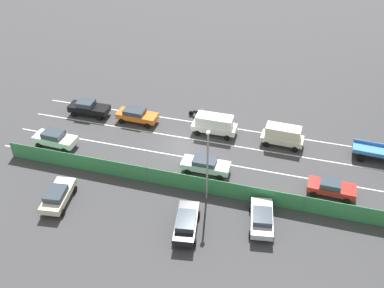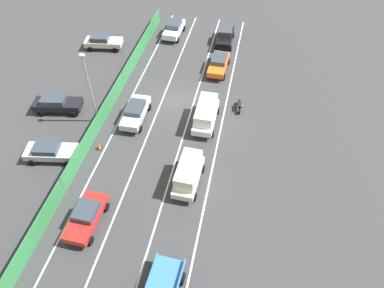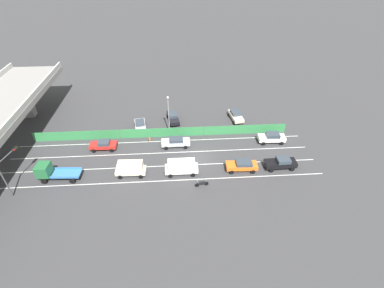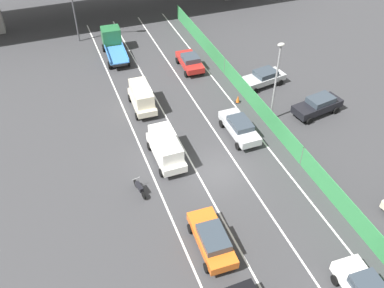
{
  "view_description": "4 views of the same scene",
  "coord_description": "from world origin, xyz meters",
  "px_view_note": "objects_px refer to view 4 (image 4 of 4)",
  "views": [
    {
      "loc": [
        35.43,
        11.12,
        27.61
      ],
      "look_at": [
        1.17,
        1.48,
        1.46
      ],
      "focal_mm": 41.22,
      "sensor_mm": 36.0,
      "label": 1
    },
    {
      "loc": [
        -7.07,
        27.81,
        23.26
      ],
      "look_at": [
        -2.9,
        7.18,
        1.56
      ],
      "focal_mm": 33.76,
      "sensor_mm": 36.0,
      "label": 2
    },
    {
      "loc": [
        -33.8,
        3.21,
        27.84
      ],
      "look_at": [
        0.56,
        0.93,
        2.35
      ],
      "focal_mm": 26.01,
      "sensor_mm": 36.0,
      "label": 3
    },
    {
      "loc": [
        -10.16,
        -21.11,
        22.48
      ],
      "look_at": [
        -1.48,
        1.89,
        1.68
      ],
      "focal_mm": 39.72,
      "sensor_mm": 36.0,
      "label": 4
    }
  ],
  "objects_px": {
    "car_taxi_orange": "(212,239)",
    "car_sedan_silver": "(240,127)",
    "car_van_cream": "(142,97)",
    "flatbed_truck_blue": "(113,42)",
    "street_lamp": "(277,76)",
    "car_van_white": "(166,147)",
    "traffic_light": "(86,6)",
    "car_sedan_red": "(190,61)",
    "motorcycle": "(139,188)",
    "parked_sedan_dark": "(318,105)",
    "traffic_cone": "(238,99)",
    "parked_wagon_silver": "(263,77)"
  },
  "relations": [
    {
      "from": "car_sedan_silver",
      "to": "traffic_cone",
      "type": "bearing_deg",
      "value": 65.73
    },
    {
      "from": "parked_wagon_silver",
      "to": "flatbed_truck_blue",
      "type": "bearing_deg",
      "value": 136.71
    },
    {
      "from": "car_van_cream",
      "to": "flatbed_truck_blue",
      "type": "xyz_separation_m",
      "value": [
        -0.13,
        11.12,
        0.05
      ]
    },
    {
      "from": "car_van_white",
      "to": "street_lamp",
      "type": "distance_m",
      "value": 10.79
    },
    {
      "from": "car_sedan_silver",
      "to": "flatbed_truck_blue",
      "type": "distance_m",
      "value": 18.96
    },
    {
      "from": "car_sedan_silver",
      "to": "traffic_cone",
      "type": "height_order",
      "value": "car_sedan_silver"
    },
    {
      "from": "street_lamp",
      "to": "traffic_cone",
      "type": "bearing_deg",
      "value": 113.77
    },
    {
      "from": "car_van_white",
      "to": "flatbed_truck_blue",
      "type": "height_order",
      "value": "flatbed_truck_blue"
    },
    {
      "from": "motorcycle",
      "to": "street_lamp",
      "type": "distance_m",
      "value": 14.35
    },
    {
      "from": "flatbed_truck_blue",
      "to": "traffic_light",
      "type": "height_order",
      "value": "traffic_light"
    },
    {
      "from": "car_van_cream",
      "to": "parked_sedan_dark",
      "type": "distance_m",
      "value": 15.65
    },
    {
      "from": "flatbed_truck_blue",
      "to": "motorcycle",
      "type": "bearing_deg",
      "value": -97.77
    },
    {
      "from": "parked_sedan_dark",
      "to": "street_lamp",
      "type": "xyz_separation_m",
      "value": [
        -4.31,
        0.65,
        3.52
      ]
    },
    {
      "from": "car_van_cream",
      "to": "car_sedan_silver",
      "type": "relative_size",
      "value": 0.94
    },
    {
      "from": "traffic_light",
      "to": "street_lamp",
      "type": "xyz_separation_m",
      "value": [
        11.94,
        -20.75,
        0.36
      ]
    },
    {
      "from": "traffic_cone",
      "to": "street_lamp",
      "type": "bearing_deg",
      "value": -66.23
    },
    {
      "from": "traffic_light",
      "to": "car_sedan_red",
      "type": "bearing_deg",
      "value": -49.96
    },
    {
      "from": "flatbed_truck_blue",
      "to": "street_lamp",
      "type": "xyz_separation_m",
      "value": [
        10.16,
        -16.74,
        3.14
      ]
    },
    {
      "from": "traffic_cone",
      "to": "car_van_white",
      "type": "bearing_deg",
      "value": -149.14
    },
    {
      "from": "motorcycle",
      "to": "parked_sedan_dark",
      "type": "height_order",
      "value": "parked_sedan_dark"
    },
    {
      "from": "traffic_cone",
      "to": "parked_sedan_dark",
      "type": "bearing_deg",
      "value": -35.06
    },
    {
      "from": "car_van_white",
      "to": "street_lamp",
      "type": "xyz_separation_m",
      "value": [
        10.16,
        1.72,
        3.21
      ]
    },
    {
      "from": "car_van_cream",
      "to": "car_van_white",
      "type": "distance_m",
      "value": 7.34
    },
    {
      "from": "car_taxi_orange",
      "to": "car_van_cream",
      "type": "bearing_deg",
      "value": 89.9
    },
    {
      "from": "motorcycle",
      "to": "parked_sedan_dark",
      "type": "xyz_separation_m",
      "value": [
        17.36,
        3.79,
        0.47
      ]
    },
    {
      "from": "car_van_white",
      "to": "car_sedan_silver",
      "type": "relative_size",
      "value": 1.02
    },
    {
      "from": "flatbed_truck_blue",
      "to": "car_sedan_red",
      "type": "bearing_deg",
      "value": -42.12
    },
    {
      "from": "car_van_white",
      "to": "car_sedan_red",
      "type": "relative_size",
      "value": 1.12
    },
    {
      "from": "car_taxi_orange",
      "to": "parked_wagon_silver",
      "type": "height_order",
      "value": "car_taxi_orange"
    },
    {
      "from": "car_sedan_red",
      "to": "car_sedan_silver",
      "type": "bearing_deg",
      "value": -90.0
    },
    {
      "from": "car_sedan_silver",
      "to": "motorcycle",
      "type": "xyz_separation_m",
      "value": [
        -9.52,
        -3.42,
        -0.43
      ]
    },
    {
      "from": "parked_wagon_silver",
      "to": "street_lamp",
      "type": "xyz_separation_m",
      "value": [
        -2.01,
        -5.27,
        3.59
      ]
    },
    {
      "from": "parked_sedan_dark",
      "to": "traffic_cone",
      "type": "distance_m",
      "value": 7.14
    },
    {
      "from": "car_van_cream",
      "to": "car_sedan_silver",
      "type": "height_order",
      "value": "car_van_cream"
    },
    {
      "from": "car_sedan_red",
      "to": "car_sedan_silver",
      "type": "relative_size",
      "value": 0.91
    },
    {
      "from": "car_taxi_orange",
      "to": "car_sedan_silver",
      "type": "relative_size",
      "value": 0.99
    },
    {
      "from": "car_taxi_orange",
      "to": "street_lamp",
      "type": "bearing_deg",
      "value": 46.77
    },
    {
      "from": "car_taxi_orange",
      "to": "car_sedan_silver",
      "type": "distance_m",
      "value": 11.68
    },
    {
      "from": "parked_sedan_dark",
      "to": "traffic_cone",
      "type": "bearing_deg",
      "value": 144.94
    },
    {
      "from": "car_van_cream",
      "to": "traffic_light",
      "type": "xyz_separation_m",
      "value": [
        -1.91,
        15.14,
        2.83
      ]
    },
    {
      "from": "car_van_cream",
      "to": "traffic_cone",
      "type": "bearing_deg",
      "value": -14.3
    },
    {
      "from": "car_taxi_orange",
      "to": "traffic_light",
      "type": "height_order",
      "value": "traffic_light"
    },
    {
      "from": "car_taxi_orange",
      "to": "flatbed_truck_blue",
      "type": "relative_size",
      "value": 0.79
    },
    {
      "from": "motorcycle",
      "to": "parked_wagon_silver",
      "type": "xyz_separation_m",
      "value": [
        15.07,
        9.7,
        0.4
      ]
    },
    {
      "from": "car_sedan_silver",
      "to": "motorcycle",
      "type": "relative_size",
      "value": 2.42
    },
    {
      "from": "flatbed_truck_blue",
      "to": "car_sedan_silver",
      "type": "bearing_deg",
      "value": -69.52
    },
    {
      "from": "car_taxi_orange",
      "to": "car_van_white",
      "type": "bearing_deg",
      "value": 90.63
    },
    {
      "from": "parked_sedan_dark",
      "to": "traffic_cone",
      "type": "relative_size",
      "value": 6.96
    },
    {
      "from": "car_van_cream",
      "to": "car_taxi_orange",
      "type": "bearing_deg",
      "value": -90.1
    },
    {
      "from": "parked_sedan_dark",
      "to": "car_taxi_orange",
      "type": "bearing_deg",
      "value": -145.02
    }
  ]
}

